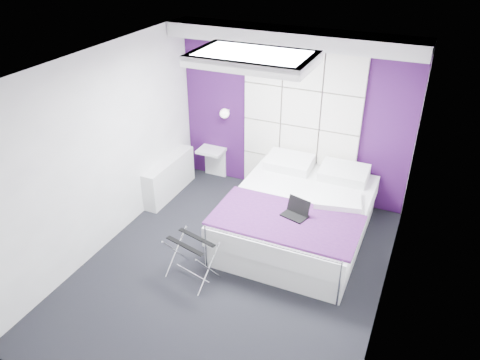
# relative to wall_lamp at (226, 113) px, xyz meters

# --- Properties ---
(floor) EXTENTS (4.40, 4.40, 0.00)m
(floor) POSITION_rel_wall_lamp_xyz_m (1.05, -2.06, -1.22)
(floor) COLOR black
(floor) RESTS_ON ground
(ceiling) EXTENTS (4.40, 4.40, 0.00)m
(ceiling) POSITION_rel_wall_lamp_xyz_m (1.05, -2.06, 1.38)
(ceiling) COLOR white
(ceiling) RESTS_ON wall_back
(wall_back) EXTENTS (3.60, 0.00, 3.60)m
(wall_back) POSITION_rel_wall_lamp_xyz_m (1.05, 0.14, 0.08)
(wall_back) COLOR silver
(wall_back) RESTS_ON floor
(wall_left) EXTENTS (0.00, 4.40, 4.40)m
(wall_left) POSITION_rel_wall_lamp_xyz_m (-0.75, -2.06, 0.08)
(wall_left) COLOR silver
(wall_left) RESTS_ON floor
(wall_right) EXTENTS (0.00, 4.40, 4.40)m
(wall_right) POSITION_rel_wall_lamp_xyz_m (2.85, -2.06, 0.08)
(wall_right) COLOR silver
(wall_right) RESTS_ON floor
(accent_wall) EXTENTS (3.58, 0.02, 2.58)m
(accent_wall) POSITION_rel_wall_lamp_xyz_m (1.05, 0.13, 0.08)
(accent_wall) COLOR #391048
(accent_wall) RESTS_ON wall_back
(soffit) EXTENTS (3.58, 0.50, 0.20)m
(soffit) POSITION_rel_wall_lamp_xyz_m (1.05, -0.11, 1.28)
(soffit) COLOR white
(soffit) RESTS_ON wall_back
(headboard) EXTENTS (1.80, 0.08, 2.30)m
(headboard) POSITION_rel_wall_lamp_xyz_m (1.20, 0.08, -0.05)
(headboard) COLOR white
(headboard) RESTS_ON wall_back
(skylight) EXTENTS (1.36, 0.86, 0.12)m
(skylight) POSITION_rel_wall_lamp_xyz_m (1.05, -1.46, 1.33)
(skylight) COLOR white
(skylight) RESTS_ON ceiling
(wall_lamp) EXTENTS (0.15, 0.15, 0.15)m
(wall_lamp) POSITION_rel_wall_lamp_xyz_m (0.00, 0.00, 0.00)
(wall_lamp) COLOR white
(wall_lamp) RESTS_ON wall_back
(radiator) EXTENTS (0.22, 1.20, 0.60)m
(radiator) POSITION_rel_wall_lamp_xyz_m (-0.64, -0.76, -0.92)
(radiator) COLOR white
(radiator) RESTS_ON floor
(bed) EXTENTS (1.84, 2.22, 0.77)m
(bed) POSITION_rel_wall_lamp_xyz_m (1.58, -1.03, -0.89)
(bed) COLOR white
(bed) RESTS_ON floor
(nightstand) EXTENTS (0.43, 0.33, 0.05)m
(nightstand) POSITION_rel_wall_lamp_xyz_m (-0.26, -0.04, -0.70)
(nightstand) COLOR white
(nightstand) RESTS_ON wall_back
(luggage_rack) EXTENTS (0.56, 0.41, 0.55)m
(luggage_rack) POSITION_rel_wall_lamp_xyz_m (0.67, -2.38, -0.94)
(luggage_rack) COLOR silver
(luggage_rack) RESTS_ON floor
(laptop) EXTENTS (0.31, 0.22, 0.22)m
(laptop) POSITION_rel_wall_lamp_xyz_m (1.66, -1.45, -0.54)
(laptop) COLOR black
(laptop) RESTS_ON bed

